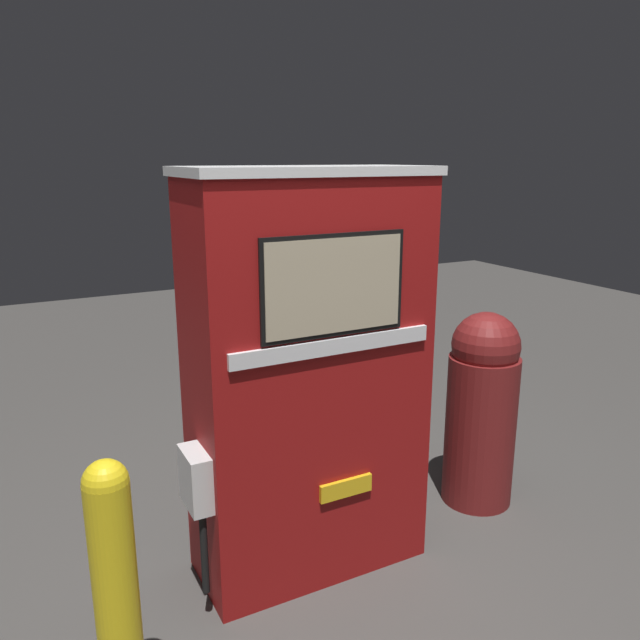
% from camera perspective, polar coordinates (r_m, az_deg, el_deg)
% --- Properties ---
extents(ground_plane, '(14.00, 14.00, 0.00)m').
position_cam_1_polar(ground_plane, '(3.15, 1.10, -23.13)').
color(ground_plane, '#423F3D').
extents(gas_pump, '(1.17, 0.51, 1.90)m').
position_cam_1_polar(gas_pump, '(2.87, -1.14, -5.31)').
color(gas_pump, maroon).
rests_on(gas_pump, ground_plane).
extents(safety_bollard, '(0.15, 0.15, 1.04)m').
position_cam_1_polar(safety_bollard, '(2.31, -18.10, -23.04)').
color(safety_bollard, yellow).
rests_on(safety_bollard, ground_plane).
extents(trash_bin, '(0.39, 0.39, 1.12)m').
position_cam_1_polar(trash_bin, '(3.65, 14.55, -7.70)').
color(trash_bin, maroon).
rests_on(trash_bin, ground_plane).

